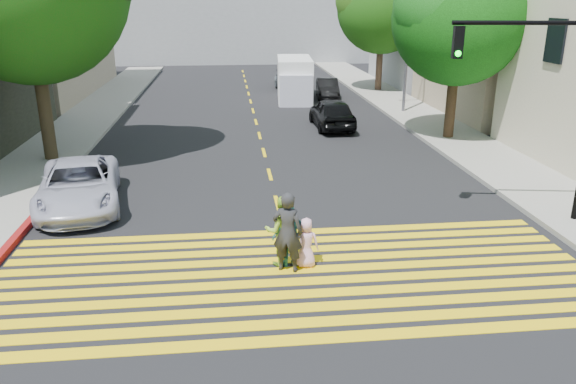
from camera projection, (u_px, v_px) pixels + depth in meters
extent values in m
plane|color=black|center=(304.00, 305.00, 11.35)|extent=(120.00, 120.00, 0.00)
cube|color=gray|center=(99.00, 109.00, 31.13)|extent=(3.00, 40.00, 0.15)
cube|color=gray|center=(440.00, 129.00, 26.29)|extent=(3.00, 60.00, 0.15)
cube|color=maroon|center=(41.00, 210.00, 16.26)|extent=(0.20, 8.00, 0.16)
cube|color=yellow|center=(313.00, 339.00, 10.22)|extent=(13.40, 0.35, 0.01)
cube|color=yellow|center=(309.00, 322.00, 10.73)|extent=(13.40, 0.35, 0.01)
cube|color=yellow|center=(305.00, 308.00, 11.25)|extent=(13.40, 0.35, 0.01)
cube|color=yellow|center=(301.00, 294.00, 11.77)|extent=(13.40, 0.35, 0.01)
cube|color=yellow|center=(298.00, 282.00, 12.29)|extent=(13.40, 0.35, 0.01)
cube|color=yellow|center=(295.00, 270.00, 12.80)|extent=(13.40, 0.35, 0.01)
cube|color=yellow|center=(292.00, 260.00, 13.32)|extent=(13.40, 0.35, 0.01)
cube|color=yellow|center=(290.00, 250.00, 13.84)|extent=(13.40, 0.35, 0.01)
cube|color=yellow|center=(287.00, 241.00, 14.35)|extent=(13.40, 0.35, 0.01)
cube|color=yellow|center=(285.00, 232.00, 14.87)|extent=(13.40, 0.35, 0.01)
cube|color=yellow|center=(277.00, 203.00, 16.99)|extent=(0.12, 1.40, 0.01)
cube|color=yellow|center=(270.00, 174.00, 19.80)|extent=(0.12, 1.40, 0.01)
cube|color=yellow|center=(264.00, 152.00, 22.62)|extent=(0.12, 1.40, 0.01)
cube|color=yellow|center=(260.00, 135.00, 25.44)|extent=(0.12, 1.40, 0.01)
cube|color=yellow|center=(256.00, 122.00, 28.26)|extent=(0.12, 1.40, 0.01)
cube|color=yellow|center=(253.00, 111.00, 31.08)|extent=(0.12, 1.40, 0.01)
cube|color=yellow|center=(251.00, 101.00, 33.90)|extent=(0.12, 1.40, 0.01)
cube|color=yellow|center=(249.00, 94.00, 36.72)|extent=(0.12, 1.40, 0.01)
cube|color=yellow|center=(247.00, 87.00, 39.54)|extent=(0.12, 1.40, 0.01)
cube|color=yellow|center=(245.00, 81.00, 42.36)|extent=(0.12, 1.40, 0.01)
cube|color=yellow|center=(244.00, 76.00, 45.18)|extent=(0.12, 1.40, 0.01)
cube|color=yellow|center=(243.00, 71.00, 48.00)|extent=(0.12, 1.40, 0.01)
cube|color=tan|center=(542.00, 17.00, 29.11)|extent=(10.00, 10.00, 10.00)
cube|color=gray|center=(458.00, 12.00, 39.44)|extent=(10.00, 10.00, 10.00)
cylinder|color=#3D321F|center=(46.00, 115.00, 20.75)|extent=(0.56, 0.56, 3.62)
cylinder|color=black|center=(451.00, 107.00, 24.19)|extent=(0.49, 0.49, 2.92)
sphere|color=black|center=(459.00, 18.00, 22.99)|extent=(6.27, 6.27, 5.50)
sphere|color=#0C5E09|center=(442.00, 4.00, 22.40)|extent=(4.39, 4.39, 3.85)
cylinder|color=#453023|center=(379.00, 69.00, 36.97)|extent=(0.46, 0.46, 3.03)
sphere|color=#115308|center=(382.00, 8.00, 35.73)|extent=(6.30, 6.30, 5.76)
imported|color=#262629|center=(288.00, 232.00, 12.51)|extent=(0.80, 0.66, 1.88)
imported|color=#9BD13C|center=(282.00, 231.00, 12.85)|extent=(0.83, 0.66, 1.68)
imported|color=#F1AFCF|center=(306.00, 243.00, 12.83)|extent=(0.65, 0.50, 1.18)
imported|color=teal|center=(291.00, 236.00, 12.80)|extent=(0.91, 0.48, 1.49)
imported|color=#B2B2C7|center=(79.00, 185.00, 16.51)|extent=(3.03, 5.18, 1.35)
imported|color=black|center=(332.00, 113.00, 26.70)|extent=(1.77, 4.28, 1.45)
imported|color=gray|center=(290.00, 75.00, 40.04)|extent=(2.80, 5.33, 1.47)
imported|color=black|center=(327.00, 88.00, 34.87)|extent=(1.63, 3.75, 1.20)
cube|color=white|center=(294.00, 79.00, 34.25)|extent=(2.39, 5.15, 2.50)
cube|color=#B7B6CC|center=(296.00, 90.00, 32.29)|extent=(1.99, 1.35, 1.80)
cylinder|color=black|center=(282.00, 99.00, 32.82)|extent=(0.31, 0.72, 0.70)
cylinder|color=#292929|center=(309.00, 98.00, 32.87)|extent=(0.31, 0.72, 0.70)
cylinder|color=black|center=(281.00, 89.00, 36.23)|extent=(0.31, 0.72, 0.70)
cylinder|color=#2A2A2A|center=(306.00, 89.00, 36.27)|extent=(0.31, 0.72, 0.70)
cylinder|color=black|center=(530.00, 23.00, 13.87)|extent=(3.76, 0.73, 0.11)
cube|color=black|center=(458.00, 42.00, 14.11)|extent=(0.28, 0.28, 0.80)
sphere|color=#00E311|center=(458.00, 54.00, 14.07)|extent=(0.17, 0.17, 0.15)
cylinder|color=slate|center=(409.00, 29.00, 28.87)|extent=(0.17, 0.17, 8.82)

